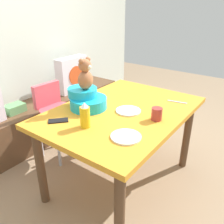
# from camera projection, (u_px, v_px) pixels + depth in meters

# --- Properties ---
(ground_plane) EXTENTS (8.00, 8.00, 0.00)m
(ground_plane) POSITION_uv_depth(u_px,v_px,m) (121.00, 181.00, 2.24)
(ground_plane) COLOR #8C7256
(back_wall) EXTENTS (4.40, 0.10, 2.60)m
(back_wall) POSITION_uv_depth(u_px,v_px,m) (5.00, 26.00, 2.49)
(back_wall) COLOR silver
(back_wall) RESTS_ON ground_plane
(window_bench) EXTENTS (2.60, 0.44, 0.46)m
(window_bench) POSITION_uv_depth(u_px,v_px,m) (36.00, 123.00, 2.80)
(window_bench) COLOR brown
(window_bench) RESTS_ON ground_plane
(pillow_floral_right) EXTENTS (0.44, 0.15, 0.44)m
(pillow_floral_right) POSITION_uv_depth(u_px,v_px,m) (72.00, 74.00, 3.05)
(pillow_floral_right) COLOR silver
(pillow_floral_right) RESTS_ON window_bench
(book_stack) EXTENTS (0.20, 0.14, 0.09)m
(book_stack) POSITION_uv_depth(u_px,v_px,m) (15.00, 108.00, 2.52)
(book_stack) COLOR #5C955A
(book_stack) RESTS_ON window_bench
(dining_table) EXTENTS (1.33, 0.94, 0.74)m
(dining_table) POSITION_uv_depth(u_px,v_px,m) (122.00, 120.00, 1.97)
(dining_table) COLOR orange
(dining_table) RESTS_ON ground_plane
(highchair) EXTENTS (0.34, 0.47, 0.79)m
(highchair) POSITION_uv_depth(u_px,v_px,m) (56.00, 111.00, 2.42)
(highchair) COLOR #D84C59
(highchair) RESTS_ON ground_plane
(infant_seat_teal) EXTENTS (0.30, 0.33, 0.16)m
(infant_seat_teal) POSITION_uv_depth(u_px,v_px,m) (86.00, 99.00, 1.94)
(infant_seat_teal) COLOR #18A6CA
(infant_seat_teal) RESTS_ON dining_table
(teddy_bear) EXTENTS (0.13, 0.12, 0.25)m
(teddy_bear) POSITION_uv_depth(u_px,v_px,m) (85.00, 75.00, 1.85)
(teddy_bear) COLOR #A2633F
(teddy_bear) RESTS_ON infant_seat_teal
(ketchup_bottle) EXTENTS (0.07, 0.07, 0.18)m
(ketchup_bottle) POSITION_uv_depth(u_px,v_px,m) (85.00, 116.00, 1.63)
(ketchup_bottle) COLOR gold
(ketchup_bottle) RESTS_ON dining_table
(coffee_mug) EXTENTS (0.12, 0.08, 0.09)m
(coffee_mug) POSITION_uv_depth(u_px,v_px,m) (157.00, 114.00, 1.74)
(coffee_mug) COLOR #9E332D
(coffee_mug) RESTS_ON dining_table
(dinner_plate_near) EXTENTS (0.20, 0.20, 0.01)m
(dinner_plate_near) POSITION_uv_depth(u_px,v_px,m) (128.00, 111.00, 1.89)
(dinner_plate_near) COLOR white
(dinner_plate_near) RESTS_ON dining_table
(dinner_plate_far) EXTENTS (0.20, 0.20, 0.01)m
(dinner_plate_far) POSITION_uv_depth(u_px,v_px,m) (126.00, 137.00, 1.53)
(dinner_plate_far) COLOR white
(dinner_plate_far) RESTS_ON dining_table
(cell_phone) EXTENTS (0.15, 0.15, 0.01)m
(cell_phone) POSITION_uv_depth(u_px,v_px,m) (58.00, 121.00, 1.74)
(cell_phone) COLOR black
(cell_phone) RESTS_ON dining_table
(table_fork) EXTENTS (0.05, 0.17, 0.01)m
(table_fork) POSITION_uv_depth(u_px,v_px,m) (177.00, 102.00, 2.07)
(table_fork) COLOR silver
(table_fork) RESTS_ON dining_table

